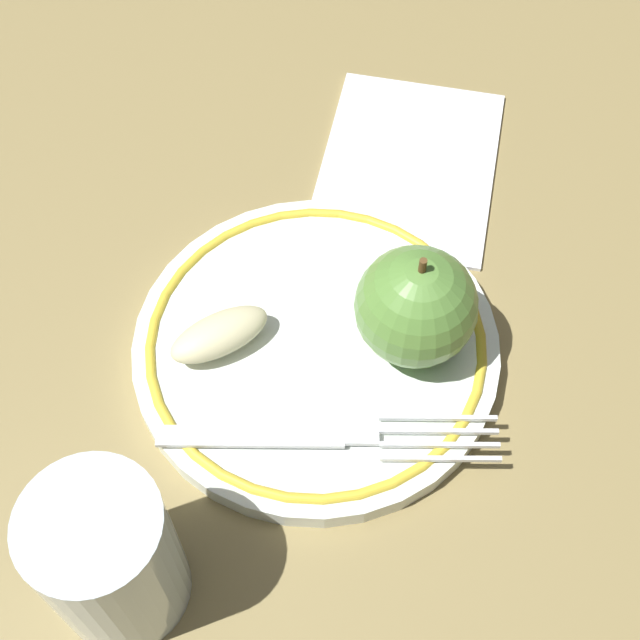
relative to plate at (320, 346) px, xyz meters
name	(u,v)px	position (x,y,z in m)	size (l,w,h in m)	color
ground_plane	(312,339)	(0.00, 0.01, -0.01)	(2.00, 2.00, 0.00)	olive
plate	(320,346)	(0.00, 0.00, 0.00)	(0.21, 0.21, 0.02)	white
apple_red_whole	(416,307)	(0.05, -0.01, 0.04)	(0.07, 0.07, 0.08)	#5A8B3B
apple_slice_front	(219,332)	(-0.06, 0.01, 0.02)	(0.06, 0.03, 0.02)	beige
fork	(318,437)	(-0.02, -0.06, 0.01)	(0.18, 0.06, 0.00)	silver
drinking_glass	(109,558)	(-0.13, -0.11, 0.04)	(0.07, 0.07, 0.10)	silver
napkin_folded	(409,163)	(0.09, 0.13, -0.01)	(0.12, 0.16, 0.01)	white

